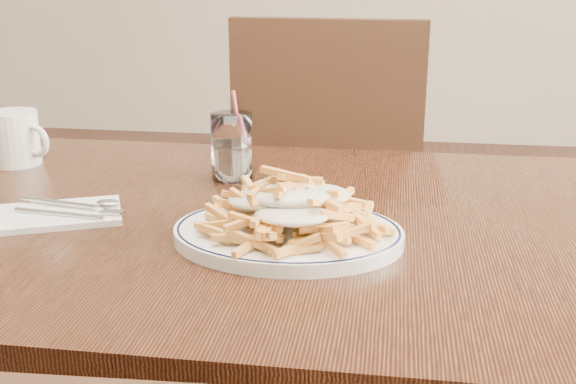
% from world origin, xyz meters
% --- Properties ---
extents(table, '(1.20, 0.80, 0.75)m').
position_xyz_m(table, '(0.00, 0.00, 0.67)').
color(table, black).
rests_on(table, ground).
extents(chair_far, '(0.46, 0.46, 0.98)m').
position_xyz_m(chair_far, '(0.09, 0.78, 0.56)').
color(chair_far, black).
rests_on(chair_far, ground).
extents(fries_plate, '(0.35, 0.32, 0.02)m').
position_xyz_m(fries_plate, '(0.11, -0.09, 0.76)').
color(fries_plate, white).
rests_on(fries_plate, table).
extents(loaded_fries, '(0.27, 0.25, 0.07)m').
position_xyz_m(loaded_fries, '(0.11, -0.09, 0.81)').
color(loaded_fries, gold).
rests_on(loaded_fries, fries_plate).
extents(napkin, '(0.21, 0.18, 0.01)m').
position_xyz_m(napkin, '(-0.24, -0.05, 0.75)').
color(napkin, silver).
rests_on(napkin, table).
extents(cutlery, '(0.18, 0.08, 0.01)m').
position_xyz_m(cutlery, '(-0.24, -0.05, 0.76)').
color(cutlery, silver).
rests_on(cutlery, napkin).
extents(water_glass, '(0.07, 0.07, 0.15)m').
position_xyz_m(water_glass, '(-0.03, 0.18, 0.80)').
color(water_glass, white).
rests_on(water_glass, table).
extents(coffee_mug, '(0.12, 0.09, 0.10)m').
position_xyz_m(coffee_mug, '(-0.44, 0.21, 0.80)').
color(coffee_mug, white).
rests_on(coffee_mug, table).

